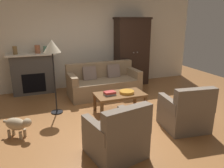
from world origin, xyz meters
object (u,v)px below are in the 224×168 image
at_px(mantel_vase_terracotta, 38,49).
at_px(mantel_vase_jade, 45,50).
at_px(fruit_bowl, 127,92).
at_px(book_stack, 110,93).
at_px(fireplace, 33,73).
at_px(armchair_near_right, 185,113).
at_px(floor_lamp, 52,51).
at_px(coffee_table, 120,96).
at_px(mantel_vase_bronze, 15,50).
at_px(armoire, 132,52).
at_px(armchair_near_left, 117,137).
at_px(dog, 17,124).
at_px(couch, 104,83).

relative_size(mantel_vase_terracotta, mantel_vase_jade, 1.21).
bearing_deg(mantel_vase_jade, fruit_bowl, -53.04).
height_order(fruit_bowl, mantel_vase_terracotta, mantel_vase_terracotta).
height_order(book_stack, mantel_vase_terracotta, mantel_vase_terracotta).
height_order(fireplace, armchair_near_right, fireplace).
distance_m(book_stack, floor_lamp, 1.50).
relative_size(coffee_table, mantel_vase_terracotta, 5.02).
height_order(mantel_vase_bronze, mantel_vase_terracotta, mantel_vase_terracotta).
relative_size(fireplace, armoire, 0.61).
xyz_separation_m(fireplace, armchair_near_right, (2.59, -3.20, -0.25)).
xyz_separation_m(fireplace, book_stack, (1.51, -2.02, -0.11)).
height_order(mantel_vase_bronze, armchair_near_right, mantel_vase_bronze).
distance_m(mantel_vase_bronze, floor_lamp, 1.76).
distance_m(fruit_bowl, mantel_vase_terracotta, 2.77).
bearing_deg(mantel_vase_jade, fireplace, 177.30).
bearing_deg(mantel_vase_terracotta, armchair_near_left, -75.97).
bearing_deg(book_stack, coffee_table, 2.33).
relative_size(mantel_vase_bronze, mantel_vase_terracotta, 0.97).
relative_size(coffee_table, mantel_vase_bronze, 5.15).
bearing_deg(armoire, armchair_near_left, -118.51).
bearing_deg(armchair_near_right, coffee_table, 125.03).
height_order(floor_lamp, dog, floor_lamp).
bearing_deg(armchair_near_right, fireplace, 129.02).
bearing_deg(dog, book_stack, 12.42).
distance_m(mantel_vase_terracotta, mantel_vase_jade, 0.20).
xyz_separation_m(fireplace, fruit_bowl, (1.91, -2.05, -0.12)).
height_order(book_stack, floor_lamp, floor_lamp).
height_order(armoire, fruit_bowl, armoire).
relative_size(mantel_vase_bronze, armchair_near_right, 0.24).
bearing_deg(dog, armchair_near_right, -14.63).
xyz_separation_m(couch, coffee_table, (-0.02, -1.20, 0.05)).
height_order(fireplace, mantel_vase_bronze, mantel_vase_bronze).
bearing_deg(floor_lamp, mantel_vase_terracotta, 98.27).
relative_size(armoire, mantel_vase_bronze, 9.65).
bearing_deg(coffee_table, fruit_bowl, -14.91).
relative_size(book_stack, armchair_near_left, 0.28).
relative_size(armoire, dog, 4.21).
xyz_separation_m(mantel_vase_bronze, armchair_near_right, (2.97, -3.18, -0.91)).
relative_size(fireplace, mantel_vase_bronze, 5.90).
height_order(coffee_table, book_stack, book_stack).
distance_m(fireplace, mantel_vase_jade, 0.75).
xyz_separation_m(coffee_table, armchair_near_left, (-0.69, -1.55, -0.05)).
bearing_deg(couch, armchair_near_left, -104.54).
relative_size(fireplace, book_stack, 5.00).
height_order(armchair_near_right, dog, armchair_near_right).
distance_m(mantel_vase_jade, dog, 2.70).
xyz_separation_m(book_stack, mantel_vase_bronze, (-1.89, 2.00, 0.77)).
xyz_separation_m(fireplace, floor_lamp, (0.41, -1.59, 0.82)).
relative_size(couch, coffee_table, 1.77).
bearing_deg(mantel_vase_bronze, mantel_vase_jade, 0.00).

